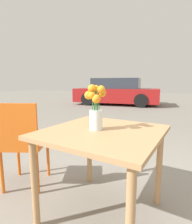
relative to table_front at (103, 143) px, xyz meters
The scene contains 5 objects.
ground_plane 0.60m from the table_front, ahead, with size 40.00×40.00×0.00m, color gray.
table_front is the anchor object (origin of this frame).
flower_vase 0.26m from the table_front, 166.95° to the right, with size 0.16×0.15×0.34m.
cafe_chair 0.86m from the table_front, behind, with size 0.53×0.53×0.87m.
parked_car 7.54m from the table_front, 107.41° to the left, with size 4.21×2.11×1.29m.
Camera 1 is at (0.48, -1.17, 1.04)m, focal length 28.00 mm.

